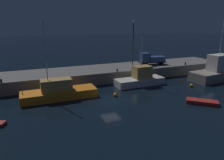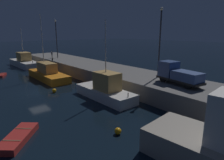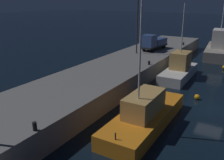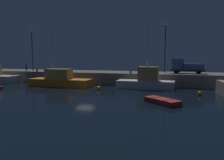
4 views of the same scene
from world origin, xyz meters
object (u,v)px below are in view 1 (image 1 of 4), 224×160
at_px(fishing_boat_blue, 218,71).
at_px(mooring_buoy_near, 192,85).
at_px(bollard_central, 185,64).
at_px(bollard_east, 117,70).
at_px(fishing_trawler_red, 140,78).
at_px(mooring_buoy_mid, 115,95).
at_px(fishing_boat_white, 59,92).
at_px(dinghy_red_small, 202,102).
at_px(lamp_post_east, 133,40).
at_px(utility_truck, 151,59).
at_px(bollard_west, 1,81).

bearing_deg(fishing_boat_blue, mooring_buoy_near, -165.48).
bearing_deg(bollard_central, fishing_boat_blue, -57.66).
xyz_separation_m(fishing_boat_blue, bollard_east, (-19.58, 5.43, 0.79)).
xyz_separation_m(fishing_trawler_red, mooring_buoy_mid, (-6.58, -3.92, -0.88)).
distance_m(fishing_boat_blue, fishing_boat_white, 31.05).
relative_size(fishing_boat_blue, mooring_buoy_mid, 24.14).
bearing_deg(dinghy_red_small, mooring_buoy_near, 57.39).
height_order(dinghy_red_small, lamp_post_east, lamp_post_east).
height_order(fishing_boat_white, lamp_post_east, lamp_post_east).
relative_size(utility_truck, bollard_central, 10.98).
bearing_deg(mooring_buoy_mid, fishing_boat_blue, 3.78).
height_order(mooring_buoy_near, mooring_buoy_mid, mooring_buoy_near).
bearing_deg(dinghy_red_small, lamp_post_east, 93.44).
distance_m(fishing_boat_blue, bollard_west, 39.23).
height_order(mooring_buoy_near, bollard_east, bollard_east).
bearing_deg(mooring_buoy_mid, utility_truck, 38.61).
height_order(fishing_trawler_red, fishing_boat_white, fishing_boat_white).
height_order(mooring_buoy_near, bollard_west, bollard_west).
bearing_deg(mooring_buoy_mid, fishing_trawler_red, 30.83).
height_order(mooring_buoy_mid, lamp_post_east, lamp_post_east).
xyz_separation_m(utility_truck, bollard_central, (6.74, -3.06, -0.96)).
distance_m(bollard_central, bollard_east, 16.07).
bearing_deg(utility_truck, bollard_west, -173.28).
height_order(mooring_buoy_mid, utility_truck, utility_truck).
bearing_deg(bollard_west, fishing_boat_white, -28.73).
bearing_deg(mooring_buoy_near, lamp_post_east, 113.84).
bearing_deg(mooring_buoy_mid, dinghy_red_small, -36.26).
distance_m(fishing_trawler_red, fishing_boat_blue, 16.53).
height_order(dinghy_red_small, utility_truck, utility_truck).
xyz_separation_m(lamp_post_east, bollard_east, (-5.53, -4.40, -5.05)).
xyz_separation_m(fishing_trawler_red, bollard_central, (12.84, 3.14, 1.23)).
bearing_deg(dinghy_red_small, fishing_boat_blue, 34.40).
distance_m(fishing_boat_blue, utility_truck, 13.50).
relative_size(mooring_buoy_near, bollard_central, 1.05).
xyz_separation_m(fishing_boat_white, bollard_east, (11.45, 4.49, 1.34)).
bearing_deg(fishing_trawler_red, dinghy_red_small, -73.10).
bearing_deg(bollard_east, fishing_boat_white, -158.58).
xyz_separation_m(mooring_buoy_near, bollard_east, (-10.87, 7.69, 2.07)).
xyz_separation_m(fishing_boat_white, lamp_post_east, (16.99, 8.89, 6.39)).
bearing_deg(bollard_east, lamp_post_east, 38.51).
height_order(fishing_boat_blue, fishing_boat_white, fishing_boat_blue).
xyz_separation_m(fishing_boat_blue, fishing_boat_white, (-31.03, 0.94, -0.54)).
bearing_deg(fishing_boat_blue, bollard_central, 122.34).
xyz_separation_m(fishing_trawler_red, bollard_west, (-22.52, 2.83, 1.25)).
bearing_deg(fishing_boat_white, mooring_buoy_near, -8.14).
bearing_deg(mooring_buoy_mid, bollard_west, 157.05).
bearing_deg(bollard_west, mooring_buoy_mid, -22.95).
bearing_deg(dinghy_red_small, utility_truck, 81.28).
height_order(fishing_boat_blue, bollard_central, fishing_boat_blue).
bearing_deg(fishing_boat_white, fishing_trawler_red, 5.71).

